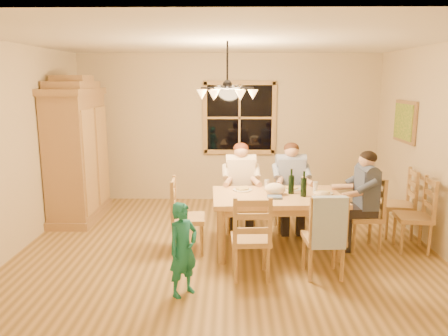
{
  "coord_description": "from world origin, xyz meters",
  "views": [
    {
      "loc": [
        0.05,
        -5.54,
        2.22
      ],
      "look_at": [
        -0.04,
        0.1,
        1.09
      ],
      "focal_mm": 35.0,
      "sensor_mm": 36.0,
      "label": 1
    }
  ],
  "objects_px": {
    "armoire": "(77,154)",
    "chair_end_right": "(363,227)",
    "adult_slate_man": "(365,188)",
    "chair_spare_back": "(396,215)",
    "adult_plaid_man": "(291,176)",
    "chair_near_right": "(323,251)",
    "adult_woman": "(241,176)",
    "wine_bottle_a": "(291,181)",
    "dining_table": "(277,203)",
    "chair_far_right": "(290,211)",
    "chair_near_left": "(250,252)",
    "chair_end_left": "(189,229)",
    "wine_bottle_b": "(304,184)",
    "child": "(183,249)",
    "chair_far_left": "(241,211)",
    "chandelier": "(227,92)",
    "chair_spare_front": "(412,228)"
  },
  "relations": [
    {
      "from": "chair_far_right",
      "to": "adult_plaid_man",
      "type": "bearing_deg",
      "value": 42.01
    },
    {
      "from": "chair_spare_front",
      "to": "chair_spare_back",
      "type": "relative_size",
      "value": 1.0
    },
    {
      "from": "chair_near_right",
      "to": "adult_woman",
      "type": "height_order",
      "value": "adult_woman"
    },
    {
      "from": "adult_plaid_man",
      "to": "adult_slate_man",
      "type": "distance_m",
      "value": 1.15
    },
    {
      "from": "chair_near_right",
      "to": "adult_slate_man",
      "type": "bearing_deg",
      "value": 46.74
    },
    {
      "from": "dining_table",
      "to": "child",
      "type": "bearing_deg",
      "value": -131.35
    },
    {
      "from": "chair_far_left",
      "to": "chair_end_left",
      "type": "relative_size",
      "value": 1.0
    },
    {
      "from": "chair_far_right",
      "to": "chair_end_right",
      "type": "xyz_separation_m",
      "value": [
        0.87,
        -0.74,
        0.0
      ]
    },
    {
      "from": "chair_near_left",
      "to": "chair_near_right",
      "type": "relative_size",
      "value": 1.0
    },
    {
      "from": "chair_far_left",
      "to": "child",
      "type": "bearing_deg",
      "value": 69.39
    },
    {
      "from": "armoire",
      "to": "child",
      "type": "relative_size",
      "value": 2.3
    },
    {
      "from": "chair_spare_front",
      "to": "chair_near_right",
      "type": "bearing_deg",
      "value": 126.15
    },
    {
      "from": "armoire",
      "to": "chair_end_left",
      "type": "bearing_deg",
      "value": -36.54
    },
    {
      "from": "adult_plaid_man",
      "to": "chandelier",
      "type": "bearing_deg",
      "value": 36.53
    },
    {
      "from": "wine_bottle_a",
      "to": "chair_spare_front",
      "type": "xyz_separation_m",
      "value": [
        1.61,
        -0.04,
        -0.62
      ]
    },
    {
      "from": "chair_end_right",
      "to": "chair_end_left",
      "type": "bearing_deg",
      "value": 90.0
    },
    {
      "from": "chandelier",
      "to": "chair_end_left",
      "type": "distance_m",
      "value": 1.85
    },
    {
      "from": "adult_plaid_man",
      "to": "chair_near_right",
      "type": "bearing_deg",
      "value": 93.37
    },
    {
      "from": "chandelier",
      "to": "chair_end_right",
      "type": "distance_m",
      "value": 2.53
    },
    {
      "from": "chair_end_left",
      "to": "wine_bottle_b",
      "type": "distance_m",
      "value": 1.61
    },
    {
      "from": "chandelier",
      "to": "chair_near_right",
      "type": "bearing_deg",
      "value": -35.73
    },
    {
      "from": "adult_slate_man",
      "to": "child",
      "type": "bearing_deg",
      "value": 117.11
    },
    {
      "from": "adult_woman",
      "to": "chair_spare_back",
      "type": "relative_size",
      "value": 0.88
    },
    {
      "from": "chair_far_left",
      "to": "chair_near_right",
      "type": "height_order",
      "value": "same"
    },
    {
      "from": "wine_bottle_b",
      "to": "adult_plaid_man",
      "type": "bearing_deg",
      "value": 93.19
    },
    {
      "from": "chair_far_right",
      "to": "chair_near_left",
      "type": "xyz_separation_m",
      "value": [
        -0.66,
        -1.61,
        0.0
      ]
    },
    {
      "from": "chair_end_left",
      "to": "adult_woman",
      "type": "relative_size",
      "value": 1.13
    },
    {
      "from": "chair_end_right",
      "to": "chandelier",
      "type": "bearing_deg",
      "value": 87.89
    },
    {
      "from": "chair_spare_back",
      "to": "chair_near_right",
      "type": "bearing_deg",
      "value": 141.89
    },
    {
      "from": "adult_plaid_man",
      "to": "chair_end_right",
      "type": "bearing_deg",
      "value": 136.64
    },
    {
      "from": "chair_near_left",
      "to": "chair_near_right",
      "type": "bearing_deg",
      "value": 0.0
    },
    {
      "from": "chair_end_left",
      "to": "adult_plaid_man",
      "type": "bearing_deg",
      "value": 117.98
    },
    {
      "from": "adult_woman",
      "to": "chair_spare_front",
      "type": "relative_size",
      "value": 0.88
    },
    {
      "from": "chair_end_left",
      "to": "wine_bottle_a",
      "type": "height_order",
      "value": "wine_bottle_a"
    },
    {
      "from": "armoire",
      "to": "adult_woman",
      "type": "relative_size",
      "value": 2.63
    },
    {
      "from": "armoire",
      "to": "chair_spare_back",
      "type": "height_order",
      "value": "armoire"
    },
    {
      "from": "chair_near_right",
      "to": "adult_plaid_man",
      "type": "relative_size",
      "value": 1.13
    },
    {
      "from": "chair_far_right",
      "to": "wine_bottle_b",
      "type": "relative_size",
      "value": 3.0
    },
    {
      "from": "chair_end_right",
      "to": "child",
      "type": "distance_m",
      "value": 2.61
    },
    {
      "from": "armoire",
      "to": "wine_bottle_b",
      "type": "distance_m",
      "value": 3.69
    },
    {
      "from": "wine_bottle_a",
      "to": "wine_bottle_b",
      "type": "xyz_separation_m",
      "value": [
        0.14,
        -0.14,
        0.0
      ]
    },
    {
      "from": "wine_bottle_a",
      "to": "dining_table",
      "type": "bearing_deg",
      "value": -159.23
    },
    {
      "from": "chair_end_right",
      "to": "adult_slate_man",
      "type": "relative_size",
      "value": 1.13
    },
    {
      "from": "chair_far_right",
      "to": "dining_table",
      "type": "bearing_deg",
      "value": 67.62
    },
    {
      "from": "adult_slate_man",
      "to": "chair_spare_back",
      "type": "xyz_separation_m",
      "value": [
        0.64,
        0.53,
        -0.54
      ]
    },
    {
      "from": "chandelier",
      "to": "chair_spare_front",
      "type": "xyz_separation_m",
      "value": [
        2.45,
        0.0,
        -1.77
      ]
    },
    {
      "from": "armoire",
      "to": "chair_end_right",
      "type": "distance_m",
      "value": 4.49
    },
    {
      "from": "chandelier",
      "to": "chair_far_left",
      "type": "xyz_separation_m",
      "value": [
        0.19,
        0.73,
        -1.77
      ]
    },
    {
      "from": "armoire",
      "to": "chair_near_right",
      "type": "relative_size",
      "value": 2.32
    },
    {
      "from": "chair_end_left",
      "to": "adult_slate_man",
      "type": "height_order",
      "value": "adult_slate_man"
    }
  ]
}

